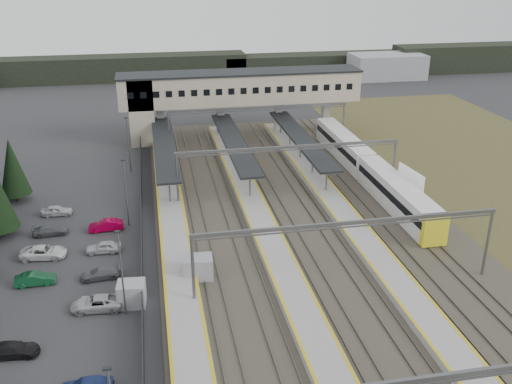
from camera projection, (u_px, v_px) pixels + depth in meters
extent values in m
plane|color=#2B2B2D|center=(207.00, 261.00, 58.35)|extent=(220.00, 220.00, 0.00)
cylinder|color=black|center=(0.00, 231.00, 63.38)|extent=(0.44, 0.44, 1.20)
cylinder|color=black|center=(18.00, 196.00, 72.44)|extent=(0.44, 0.44, 1.20)
cone|color=black|center=(12.00, 167.00, 70.91)|extent=(3.74, 3.74, 7.20)
imported|color=black|center=(13.00, 350.00, 44.30)|extent=(4.10, 1.90, 1.16)
imported|color=#124B27|center=(35.00, 279.00, 53.90)|extent=(3.80, 1.50, 1.23)
imported|color=white|center=(44.00, 252.00, 58.69)|extent=(4.83, 2.58, 1.29)
imported|color=#505355|center=(51.00, 230.00, 63.53)|extent=(3.99, 1.88, 1.12)
imported|color=silver|center=(57.00, 211.00, 68.31)|extent=(3.69, 1.67, 1.23)
imported|color=#B7B7B7|center=(97.00, 303.00, 50.12)|extent=(4.77, 2.48, 1.28)
imported|color=#58595F|center=(100.00, 273.00, 54.96)|extent=(4.04, 1.98, 1.13)
imported|color=#BCBBC0|center=(103.00, 247.00, 59.74)|extent=(3.74, 1.63, 1.25)
imported|color=#A40030|center=(106.00, 225.00, 64.54)|extent=(3.94, 1.55, 1.27)
cube|color=black|center=(107.00, 368.00, 31.22)|extent=(0.50, 0.25, 0.15)
cylinder|color=slate|center=(122.00, 274.00, 48.18)|extent=(0.16, 0.16, 8.00)
cube|color=black|center=(117.00, 232.00, 46.64)|extent=(0.50, 0.25, 0.15)
cylinder|color=slate|center=(126.00, 193.00, 64.50)|extent=(0.16, 0.16, 8.00)
cube|color=black|center=(123.00, 160.00, 62.96)|extent=(0.50, 0.25, 0.15)
cylinder|color=slate|center=(128.00, 145.00, 80.82)|extent=(0.16, 0.16, 8.00)
cube|color=black|center=(126.00, 118.00, 79.28)|extent=(0.50, 0.25, 0.15)
cube|color=#26282B|center=(142.00, 236.00, 61.38)|extent=(0.08, 90.00, 2.00)
cube|color=#949699|center=(198.00, 268.00, 54.60)|extent=(2.96, 2.25, 2.37)
cube|color=#949699|center=(131.00, 294.00, 50.63)|extent=(2.59, 2.23, 2.21)
cube|color=#343028|center=(307.00, 229.00, 64.93)|extent=(34.00, 90.00, 0.20)
cube|color=#59544C|center=(196.00, 237.00, 62.65)|extent=(0.08, 90.00, 0.14)
cube|color=#59544C|center=(209.00, 236.00, 62.90)|extent=(0.08, 90.00, 0.14)
cube|color=#59544C|center=(232.00, 234.00, 63.35)|extent=(0.08, 90.00, 0.14)
cube|color=#59544C|center=(244.00, 233.00, 63.60)|extent=(0.08, 90.00, 0.14)
cube|color=#59544C|center=(284.00, 229.00, 64.39)|extent=(0.08, 90.00, 0.14)
cube|color=#59544C|center=(296.00, 228.00, 64.64)|extent=(0.08, 90.00, 0.14)
cube|color=#59544C|center=(318.00, 226.00, 65.08)|extent=(0.08, 90.00, 0.14)
cube|color=#59544C|center=(330.00, 225.00, 65.33)|extent=(0.08, 90.00, 0.14)
cube|color=#59544C|center=(368.00, 222.00, 66.12)|extent=(0.08, 90.00, 0.14)
cube|color=#59544C|center=(380.00, 221.00, 66.37)|extent=(0.08, 90.00, 0.14)
cube|color=#59544C|center=(400.00, 219.00, 66.81)|extent=(0.08, 90.00, 0.14)
cube|color=#59544C|center=(412.00, 218.00, 67.06)|extent=(0.08, 90.00, 0.14)
cube|color=#9B9B96|center=(175.00, 237.00, 62.19)|extent=(3.20, 82.00, 0.90)
cube|color=gold|center=(161.00, 235.00, 61.77)|extent=(0.25, 82.00, 0.02)
cube|color=gold|center=(188.00, 232.00, 62.27)|extent=(0.25, 82.00, 0.02)
cube|color=#9B9B96|center=(264.00, 230.00, 63.93)|extent=(3.20, 82.00, 0.90)
cube|color=gold|center=(252.00, 227.00, 63.50)|extent=(0.25, 82.00, 0.02)
cube|color=gold|center=(277.00, 225.00, 64.00)|extent=(0.25, 82.00, 0.02)
cube|color=#9B9B96|center=(349.00, 222.00, 65.66)|extent=(3.20, 82.00, 0.90)
cube|color=gold|center=(337.00, 220.00, 65.23)|extent=(0.25, 82.00, 0.02)
cube|color=gold|center=(361.00, 218.00, 65.73)|extent=(0.25, 82.00, 0.02)
cube|color=black|center=(164.00, 145.00, 80.78)|extent=(3.00, 30.00, 0.25)
cube|color=slate|center=(164.00, 146.00, 80.83)|extent=(3.10, 30.00, 0.12)
cylinder|color=slate|center=(170.00, 190.00, 69.60)|extent=(0.20, 0.20, 3.10)
cylinder|color=slate|center=(167.00, 172.00, 75.50)|extent=(0.20, 0.20, 3.10)
cylinder|color=slate|center=(165.00, 156.00, 81.39)|extent=(0.20, 0.20, 3.10)
cylinder|color=slate|center=(163.00, 142.00, 87.28)|extent=(0.20, 0.20, 3.10)
cylinder|color=slate|center=(162.00, 131.00, 93.18)|extent=(0.20, 0.20, 3.10)
cube|color=black|center=(234.00, 141.00, 82.51)|extent=(3.00, 30.00, 0.25)
cube|color=slate|center=(234.00, 142.00, 82.57)|extent=(3.10, 30.00, 0.12)
cylinder|color=slate|center=(250.00, 184.00, 71.34)|extent=(0.20, 0.20, 3.10)
cylinder|color=slate|center=(241.00, 167.00, 77.23)|extent=(0.20, 0.20, 3.10)
cylinder|color=slate|center=(234.00, 152.00, 83.12)|extent=(0.20, 0.20, 3.10)
cylinder|color=slate|center=(228.00, 139.00, 89.02)|extent=(0.20, 0.20, 3.10)
cylinder|color=slate|center=(222.00, 127.00, 94.91)|extent=(0.20, 0.20, 3.10)
cube|color=black|center=(301.00, 137.00, 84.24)|extent=(3.00, 30.00, 0.25)
cube|color=slate|center=(301.00, 138.00, 84.30)|extent=(3.10, 30.00, 0.12)
cylinder|color=slate|center=(327.00, 179.00, 73.07)|extent=(0.20, 0.20, 3.10)
cylinder|color=slate|center=(313.00, 162.00, 78.96)|extent=(0.20, 0.20, 3.10)
cylinder|color=slate|center=(300.00, 148.00, 84.86)|extent=(0.20, 0.20, 3.10)
cylinder|color=slate|center=(290.00, 135.00, 90.75)|extent=(0.20, 0.20, 3.10)
cylinder|color=slate|center=(281.00, 124.00, 96.64)|extent=(0.20, 0.20, 3.10)
cube|color=#B3A590|center=(241.00, 88.00, 94.98)|extent=(40.00, 6.00, 5.00)
cube|color=black|center=(240.00, 72.00, 94.00)|extent=(40.40, 6.40, 0.30)
cube|color=#B3A590|center=(141.00, 110.00, 93.28)|extent=(4.00, 6.00, 11.00)
cube|color=black|center=(130.00, 96.00, 89.09)|extent=(1.00, 0.06, 1.00)
cube|color=black|center=(143.00, 95.00, 89.43)|extent=(1.00, 0.06, 1.00)
cube|color=black|center=(156.00, 95.00, 89.78)|extent=(1.00, 0.06, 1.00)
cube|color=black|center=(169.00, 94.00, 90.13)|extent=(1.00, 0.06, 1.00)
cube|color=black|center=(182.00, 94.00, 90.47)|extent=(1.00, 0.06, 1.00)
cube|color=black|center=(194.00, 93.00, 90.82)|extent=(1.00, 0.06, 1.00)
cube|color=black|center=(207.00, 93.00, 91.17)|extent=(1.00, 0.06, 1.00)
cube|color=black|center=(219.00, 92.00, 91.51)|extent=(1.00, 0.06, 1.00)
cube|color=black|center=(231.00, 91.00, 91.86)|extent=(1.00, 0.06, 1.00)
cube|color=black|center=(244.00, 91.00, 92.21)|extent=(1.00, 0.06, 1.00)
cube|color=black|center=(256.00, 90.00, 92.55)|extent=(1.00, 0.06, 1.00)
cube|color=black|center=(268.00, 90.00, 92.90)|extent=(1.00, 0.06, 1.00)
cube|color=black|center=(280.00, 89.00, 93.25)|extent=(1.00, 0.06, 1.00)
cube|color=black|center=(292.00, 89.00, 93.59)|extent=(1.00, 0.06, 1.00)
cube|color=black|center=(303.00, 88.00, 93.94)|extent=(1.00, 0.06, 1.00)
cube|color=black|center=(315.00, 88.00, 94.29)|extent=(1.00, 0.06, 1.00)
cube|color=black|center=(327.00, 87.00, 94.63)|extent=(1.00, 0.06, 1.00)
cube|color=black|center=(338.00, 87.00, 94.98)|extent=(1.00, 0.06, 1.00)
cube|color=black|center=(350.00, 87.00, 95.33)|extent=(1.00, 0.06, 1.00)
cube|color=#9B9B96|center=(152.00, 124.00, 94.50)|extent=(1.20, 1.60, 6.00)
cube|color=#9B9B96|center=(161.00, 124.00, 94.76)|extent=(1.20, 1.60, 6.00)
cube|color=#9B9B96|center=(221.00, 121.00, 96.49)|extent=(1.20, 1.60, 6.00)
cube|color=#9B9B96|center=(278.00, 118.00, 98.23)|extent=(1.20, 1.60, 6.00)
cube|color=#9B9B96|center=(325.00, 115.00, 99.70)|extent=(1.20, 1.60, 6.00)
cube|color=slate|center=(468.00, 373.00, 32.35)|extent=(28.40, 0.25, 0.35)
cube|color=slate|center=(467.00, 379.00, 32.51)|extent=(28.40, 0.12, 0.12)
cylinder|color=slate|center=(193.00, 272.00, 49.41)|extent=(0.28, 0.28, 7.00)
cylinder|color=slate|center=(487.00, 244.00, 54.26)|extent=(0.28, 0.28, 7.00)
cube|color=slate|center=(349.00, 223.00, 50.49)|extent=(28.40, 0.25, 0.35)
cube|color=slate|center=(349.00, 227.00, 50.64)|extent=(28.40, 0.12, 0.12)
cylinder|color=slate|center=(177.00, 181.00, 69.35)|extent=(0.28, 0.28, 7.00)
cylinder|color=slate|center=(393.00, 166.00, 74.20)|extent=(0.28, 0.28, 7.00)
cube|color=slate|center=(290.00, 147.00, 70.43)|extent=(28.40, 0.25, 0.35)
cube|color=slate|center=(290.00, 150.00, 70.59)|extent=(28.40, 0.12, 0.12)
cylinder|color=slate|center=(169.00, 134.00, 87.49)|extent=(0.28, 0.28, 7.00)
cylinder|color=slate|center=(343.00, 125.00, 92.34)|extent=(0.28, 0.28, 7.00)
cube|color=slate|center=(259.00, 108.00, 88.57)|extent=(28.40, 0.25, 0.35)
cube|color=slate|center=(259.00, 110.00, 88.72)|extent=(28.40, 0.12, 0.12)
cube|color=white|center=(397.00, 195.00, 68.85)|extent=(2.78, 19.28, 3.58)
cube|color=black|center=(398.00, 192.00, 68.70)|extent=(2.84, 18.68, 0.89)
cube|color=slate|center=(396.00, 207.00, 69.44)|extent=(2.39, 17.88, 0.50)
cube|color=white|center=(344.00, 146.00, 86.87)|extent=(2.78, 19.28, 3.58)
cube|color=black|center=(344.00, 143.00, 86.72)|extent=(2.84, 18.68, 0.89)
cube|color=slate|center=(343.00, 155.00, 87.47)|extent=(2.39, 17.88, 0.50)
cube|color=yellow|center=(434.00, 230.00, 60.20)|extent=(2.80, 0.90, 3.58)
cylinder|color=slate|center=(417.00, 202.00, 68.46)|extent=(0.20, 0.20, 3.05)
cylinder|color=slate|center=(401.00, 187.00, 72.75)|extent=(0.20, 0.20, 3.05)
cube|color=silver|center=(410.00, 180.00, 69.89)|extent=(0.76, 5.71, 2.86)
cube|color=black|center=(125.00, 68.00, 141.60)|extent=(60.00, 8.00, 6.00)
cube|color=black|center=(318.00, 63.00, 150.46)|extent=(50.00, 8.00, 5.00)
cube|color=black|center=(467.00, 58.00, 152.47)|extent=(40.00, 8.00, 7.00)
cube|color=#949699|center=(387.00, 66.00, 143.80)|extent=(18.00, 10.00, 6.00)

